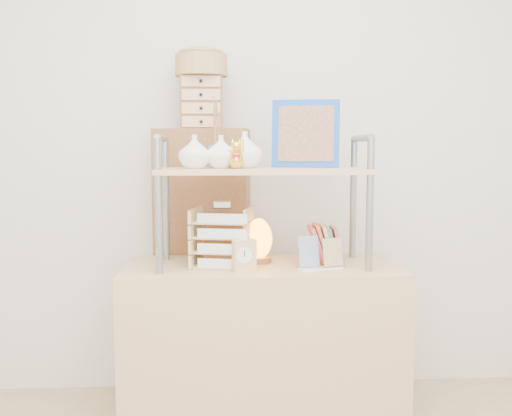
{
  "coord_description": "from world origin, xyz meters",
  "views": [
    {
      "loc": [
        -0.17,
        -1.24,
        1.26
      ],
      "look_at": [
        -0.03,
        1.2,
        1.0
      ],
      "focal_mm": 40.0,
      "sensor_mm": 36.0,
      "label": 1
    }
  ],
  "objects_px": {
    "desk": "(262,348)",
    "salt_lamp": "(259,240)",
    "letter_tray": "(222,240)",
    "cabinet": "(203,265)"
  },
  "relations": [
    {
      "from": "salt_lamp",
      "to": "desk",
      "type": "bearing_deg",
      "value": -77.41
    },
    {
      "from": "letter_tray",
      "to": "salt_lamp",
      "type": "height_order",
      "value": "letter_tray"
    },
    {
      "from": "cabinet",
      "to": "letter_tray",
      "type": "xyz_separation_m",
      "value": [
        0.1,
        -0.37,
        0.19
      ]
    },
    {
      "from": "desk",
      "to": "cabinet",
      "type": "height_order",
      "value": "cabinet"
    },
    {
      "from": "desk",
      "to": "salt_lamp",
      "type": "distance_m",
      "value": 0.48
    },
    {
      "from": "cabinet",
      "to": "letter_tray",
      "type": "distance_m",
      "value": 0.43
    },
    {
      "from": "cabinet",
      "to": "salt_lamp",
      "type": "xyz_separation_m",
      "value": [
        0.26,
        -0.31,
        0.18
      ]
    },
    {
      "from": "cabinet",
      "to": "letter_tray",
      "type": "bearing_deg",
      "value": -68.22
    },
    {
      "from": "cabinet",
      "to": "letter_tray",
      "type": "relative_size",
      "value": 4.82
    },
    {
      "from": "desk",
      "to": "letter_tray",
      "type": "distance_m",
      "value": 0.52
    }
  ]
}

